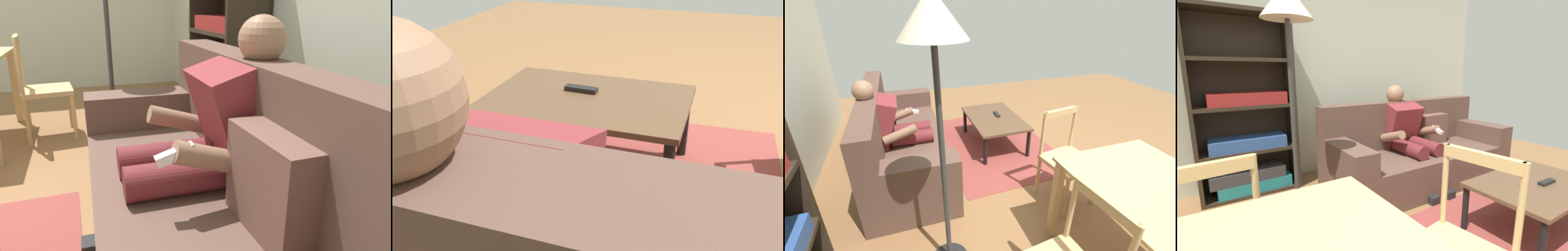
# 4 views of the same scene
# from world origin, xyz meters

# --- Properties ---
(couch) EXTENTS (2.18, 0.86, 0.93)m
(couch) POSITION_xyz_m (1.17, 1.74, 0.33)
(couch) COLOR brown
(couch) RESTS_ON ground_plane
(person_lounging) EXTENTS (0.59, 0.94, 1.12)m
(person_lounging) POSITION_xyz_m (1.03, 1.75, 0.57)
(person_lounging) COLOR maroon
(person_lounging) RESTS_ON ground_plane
(bookshelf) EXTENTS (0.95, 0.36, 1.86)m
(bookshelf) POSITION_xyz_m (-0.52, 2.49, 0.73)
(bookshelf) COLOR #2D2319
(bookshelf) RESTS_ON ground_plane
(dining_chair_near_wall) EXTENTS (0.46, 0.46, 0.92)m
(dining_chair_near_wall) POSITION_xyz_m (-0.92, 0.91, 0.44)
(dining_chair_near_wall) COLOR tan
(dining_chair_near_wall) RESTS_ON ground_plane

